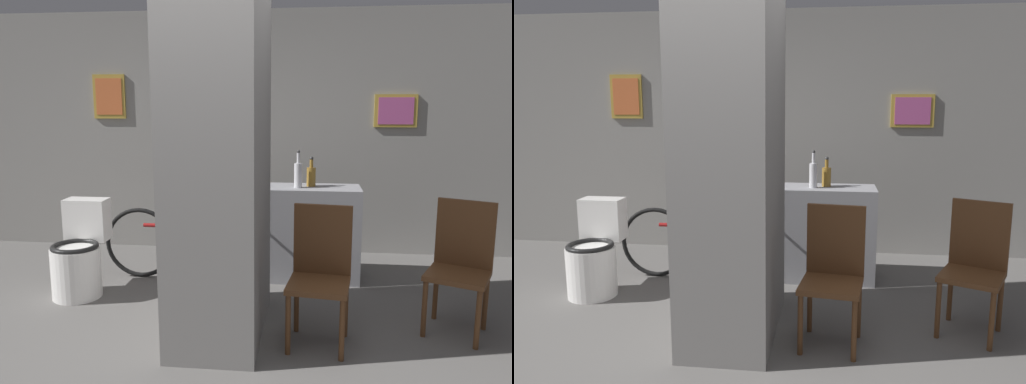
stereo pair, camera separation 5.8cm
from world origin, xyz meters
TOP-DOWN VIEW (x-y plane):
  - ground_plane at (0.00, 0.00)m, footprint 14.00×14.00m
  - wall_back at (-0.00, 2.63)m, footprint 8.00×0.09m
  - pillar_center at (0.01, 0.58)m, footprint 0.63×1.16m
  - counter_shelf at (0.50, 1.74)m, footprint 1.18×0.44m
  - toilet at (-1.33, 1.11)m, footprint 0.41×0.57m
  - chair_near_pillar at (0.71, 0.47)m, footprint 0.45×0.45m
  - chair_by_doorway at (1.71, 0.76)m, footprint 0.54×0.54m
  - bicycle at (-0.42, 1.58)m, footprint 1.72×0.42m
  - bottle_tall at (0.52, 1.68)m, footprint 0.07×0.07m
  - bottle_short at (0.63, 1.78)m, footprint 0.08×0.08m

SIDE VIEW (x-z plane):
  - ground_plane at x=0.00m, z-range 0.00..0.00m
  - toilet at x=-1.33m, z-range -0.07..0.73m
  - bicycle at x=-0.42m, z-range -0.01..0.71m
  - counter_shelf at x=0.50m, z-range 0.00..0.87m
  - chair_near_pillar at x=0.71m, z-range 0.04..0.98m
  - chair_by_doorway at x=1.71m, z-range 0.04..0.98m
  - bottle_short at x=0.63m, z-range 0.83..1.11m
  - bottle_tall at x=0.52m, z-range 0.83..1.17m
  - pillar_center at x=0.01m, z-range 0.00..2.60m
  - wall_back at x=0.00m, z-range 0.00..2.60m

